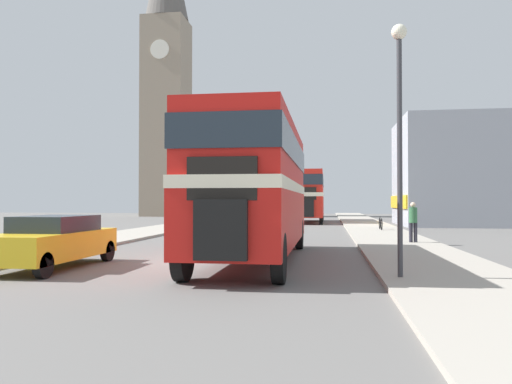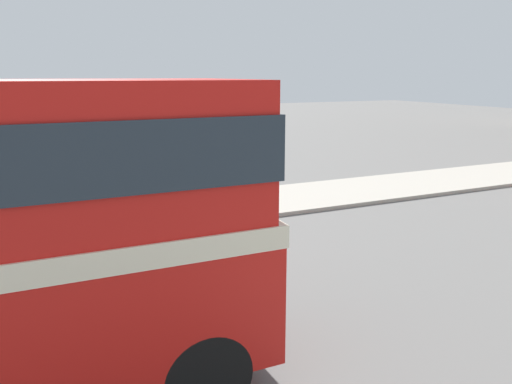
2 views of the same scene
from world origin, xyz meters
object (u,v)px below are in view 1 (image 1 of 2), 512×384
at_px(pedestrian_walking, 413,220).
at_px(bicycle_on_pavement, 381,224).
at_px(street_lamp, 399,111).
at_px(church_tower, 167,61).
at_px(double_decker_bus, 256,181).
at_px(bus_distant, 309,192).
at_px(car_parked_near, 53,241).

bearing_deg(pedestrian_walking, bicycle_on_pavement, 92.23).
xyz_separation_m(bicycle_on_pavement, street_lamp, (-1.58, -19.50, 3.47)).
bearing_deg(bicycle_on_pavement, church_tower, 129.01).
distance_m(double_decker_bus, church_tower, 50.83).
xyz_separation_m(pedestrian_walking, street_lamp, (-1.95, -10.05, 2.87)).
xyz_separation_m(bus_distant, street_lamp, (3.23, -32.12, 1.33)).
relative_size(street_lamp, church_tower, 0.15).
height_order(double_decker_bus, church_tower, church_tower).
relative_size(double_decker_bus, church_tower, 0.27).
relative_size(bus_distant, car_parked_near, 2.32).
distance_m(pedestrian_walking, church_tower, 48.31).
bearing_deg(street_lamp, church_tower, 114.15).
distance_m(car_parked_near, street_lamp, 9.83).
relative_size(car_parked_near, street_lamp, 0.76).
xyz_separation_m(bicycle_on_pavement, church_tower, (-23.13, 28.56, 18.97)).
distance_m(bus_distant, street_lamp, 32.31).
distance_m(bicycle_on_pavement, street_lamp, 19.87).
xyz_separation_m(pedestrian_walking, bicycle_on_pavement, (-0.37, 9.45, -0.60)).
height_order(bus_distant, bicycle_on_pavement, bus_distant).
bearing_deg(double_decker_bus, bicycle_on_pavement, 71.17).
relative_size(double_decker_bus, bus_distant, 1.02).
bearing_deg(car_parked_near, bus_distant, 79.05).
bearing_deg(bicycle_on_pavement, pedestrian_walking, -87.77).
bearing_deg(church_tower, pedestrian_walking, -58.27).
xyz_separation_m(bus_distant, car_parked_near, (-6.00, -31.02, -1.87)).
relative_size(car_parked_near, pedestrian_walking, 2.60).
relative_size(bicycle_on_pavement, street_lamp, 0.30).
bearing_deg(street_lamp, pedestrian_walking, 79.02).
relative_size(pedestrian_walking, bicycle_on_pavement, 0.97).
height_order(double_decker_bus, bus_distant, bus_distant).
height_order(car_parked_near, bicycle_on_pavement, car_parked_near).
relative_size(double_decker_bus, pedestrian_walking, 6.14).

